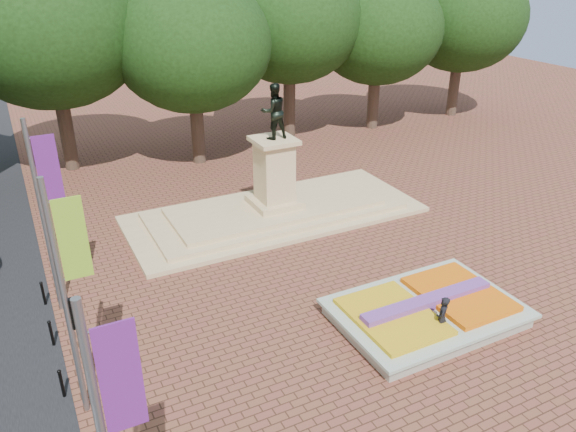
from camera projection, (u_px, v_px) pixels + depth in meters
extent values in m
plane|color=brown|center=(369.00, 298.00, 20.74)|extent=(90.00, 90.00, 0.00)
cube|color=gray|center=(426.00, 315.00, 19.44)|extent=(6.00, 4.00, 0.45)
cube|color=#B4C0AE|center=(427.00, 308.00, 19.33)|extent=(6.30, 4.30, 0.12)
cube|color=orange|center=(459.00, 294.00, 19.86)|extent=(2.60, 3.40, 0.22)
cube|color=gold|center=(393.00, 316.00, 18.68)|extent=(2.60, 3.40, 0.18)
cube|color=#683592|center=(427.00, 303.00, 19.23)|extent=(5.20, 0.55, 0.38)
cube|color=tan|center=(275.00, 214.00, 27.13)|extent=(14.00, 6.00, 0.20)
cube|color=tan|center=(275.00, 210.00, 27.05)|extent=(12.00, 5.00, 0.20)
cube|color=tan|center=(275.00, 206.00, 26.96)|extent=(10.00, 4.00, 0.20)
cube|color=tan|center=(275.00, 202.00, 26.85)|extent=(2.20, 2.20, 0.30)
cube|color=tan|center=(274.00, 171.00, 26.19)|extent=(1.50, 1.50, 2.80)
cube|color=tan|center=(274.00, 140.00, 25.54)|extent=(1.90, 1.90, 0.20)
imported|color=black|center=(274.00, 111.00, 24.96)|extent=(1.22, 0.95, 2.50)
cylinder|color=#3B2920|center=(66.00, 142.00, 31.09)|extent=(0.80, 0.80, 4.00)
ellipsoid|color=black|center=(51.00, 55.00, 29.06)|extent=(8.80, 8.80, 7.48)
cylinder|color=#3B2920|center=(188.00, 126.00, 33.95)|extent=(0.80, 0.80, 4.00)
ellipsoid|color=black|center=(182.00, 46.00, 31.93)|extent=(8.80, 8.80, 7.48)
cylinder|color=#3B2920|center=(291.00, 112.00, 36.81)|extent=(0.80, 0.80, 4.00)
ellipsoid|color=black|center=(291.00, 38.00, 34.79)|extent=(8.80, 8.80, 7.48)
cylinder|color=#3B2920|center=(379.00, 100.00, 39.68)|extent=(0.80, 0.80, 4.00)
ellipsoid|color=black|center=(383.00, 31.00, 37.66)|extent=(8.80, 8.80, 7.48)
cylinder|color=#3B2920|center=(455.00, 90.00, 42.54)|extent=(0.80, 0.80, 4.00)
ellipsoid|color=black|center=(463.00, 25.00, 40.52)|extent=(8.80, 8.80, 7.48)
cube|color=#5E1B73|center=(121.00, 378.00, 9.24)|extent=(0.70, 0.04, 2.20)
cylinder|color=slate|center=(66.00, 305.00, 14.26)|extent=(0.16, 0.16, 7.00)
cube|color=#7FAD22|center=(73.00, 239.00, 13.66)|extent=(0.70, 0.04, 2.20)
cylinder|color=slate|center=(44.00, 221.00, 18.68)|extent=(0.16, 0.16, 7.00)
cube|color=#5E1B73|center=(48.00, 168.00, 18.09)|extent=(0.70, 0.04, 2.20)
cube|color=black|center=(76.00, 313.00, 14.47)|extent=(0.28, 0.18, 0.90)
cylinder|color=black|center=(62.00, 384.00, 16.01)|extent=(0.10, 0.10, 0.90)
sphere|color=black|center=(59.00, 372.00, 15.81)|extent=(0.12, 0.12, 0.12)
cylinder|color=black|center=(52.00, 334.00, 18.10)|extent=(0.10, 0.10, 0.90)
sphere|color=black|center=(49.00, 322.00, 17.90)|extent=(0.12, 0.12, 0.12)
cylinder|color=black|center=(43.00, 294.00, 20.19)|extent=(0.10, 0.10, 0.90)
sphere|color=black|center=(41.00, 283.00, 19.99)|extent=(0.12, 0.12, 0.12)
imported|color=black|center=(442.00, 318.00, 18.30)|extent=(0.68, 0.67, 1.58)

